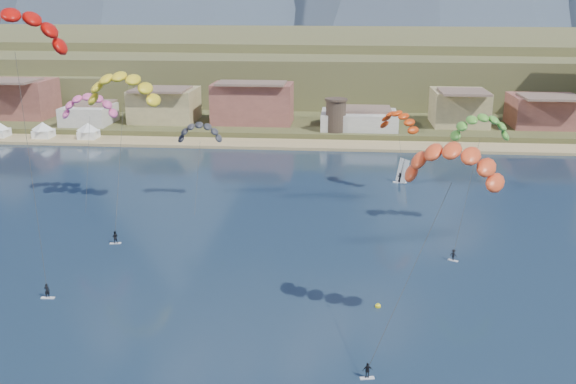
% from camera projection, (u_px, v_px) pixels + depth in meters
% --- Properties ---
extents(beach, '(2200.00, 12.00, 0.90)m').
position_uv_depth(beach, '(315.00, 144.00, 159.32)').
color(beach, tan).
rests_on(beach, ground).
extents(land, '(2200.00, 900.00, 4.00)m').
position_uv_depth(land, '(339.00, 39.00, 592.45)').
color(land, brown).
rests_on(land, ground).
extents(foothills, '(940.00, 210.00, 18.00)m').
position_uv_depth(foothills, '(381.00, 62.00, 275.49)').
color(foothills, brown).
rests_on(foothills, ground).
extents(town, '(400.00, 24.00, 12.00)m').
position_uv_depth(town, '(173.00, 101.00, 175.79)').
color(town, silver).
rests_on(town, ground).
extents(watchtower, '(5.82, 5.82, 8.60)m').
position_uv_depth(watchtower, '(336.00, 115.00, 164.76)').
color(watchtower, '#47382D').
rests_on(watchtower, ground).
extents(beach_tents, '(43.40, 6.40, 5.00)m').
position_uv_depth(beach_tents, '(19.00, 126.00, 164.88)').
color(beach_tents, white).
rests_on(beach_tents, ground).
extents(kitesurfer_red, '(14.21, 16.05, 35.15)m').
position_uv_depth(kitesurfer_red, '(12.00, 25.00, 78.70)').
color(kitesurfer_red, silver).
rests_on(kitesurfer_red, ground).
extents(kitesurfer_yellow, '(12.87, 19.02, 26.77)m').
position_uv_depth(kitesurfer_yellow, '(122.00, 84.00, 104.21)').
color(kitesurfer_yellow, silver).
rests_on(kitesurfer_yellow, ground).
extents(kitesurfer_orange, '(14.32, 13.05, 23.40)m').
position_uv_depth(kitesurfer_orange, '(453.00, 158.00, 63.21)').
color(kitesurfer_orange, silver).
rests_on(kitesurfer_orange, ground).
extents(kitesurfer_green, '(10.09, 14.54, 20.93)m').
position_uv_depth(kitesurfer_green, '(481.00, 124.00, 94.80)').
color(kitesurfer_green, silver).
rests_on(kitesurfer_green, ground).
extents(distant_kite_pink, '(10.35, 6.81, 20.88)m').
position_uv_depth(distant_kite_pink, '(89.00, 102.00, 110.87)').
color(distant_kite_pink, '#262626').
rests_on(distant_kite_pink, ground).
extents(distant_kite_dark, '(8.32, 6.00, 16.25)m').
position_uv_depth(distant_kite_dark, '(200.00, 129.00, 110.85)').
color(distant_kite_dark, '#262626').
rests_on(distant_kite_dark, ground).
extents(distant_kite_orange, '(8.26, 8.45, 17.16)m').
position_uv_depth(distant_kite_orange, '(399.00, 118.00, 116.68)').
color(distant_kite_orange, '#262626').
rests_on(distant_kite_orange, ground).
extents(windsurfer, '(2.69, 2.91, 4.76)m').
position_uv_depth(windsurfer, '(401.00, 175.00, 126.47)').
color(windsurfer, silver).
rests_on(windsurfer, ground).
extents(buoy, '(0.69, 0.69, 0.69)m').
position_uv_depth(buoy, '(378.00, 306.00, 75.43)').
color(buoy, yellow).
rests_on(buoy, ground).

